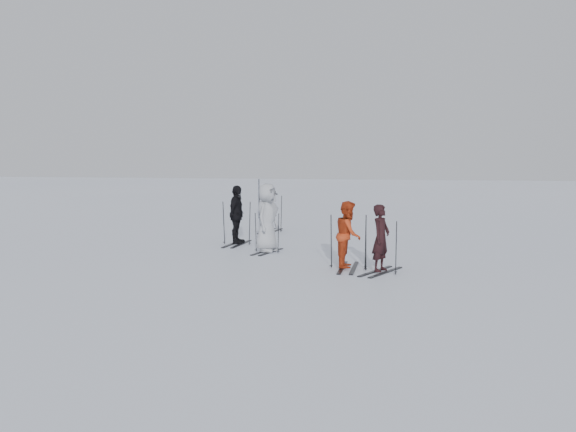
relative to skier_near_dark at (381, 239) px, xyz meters
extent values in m
plane|color=silver|center=(-2.84, 1.87, -0.78)|extent=(120.00, 120.00, 0.00)
imported|color=black|center=(0.00, 0.00, 0.00)|extent=(0.55, 0.66, 1.55)
imported|color=#B03313|center=(-0.80, 0.36, 0.02)|extent=(0.63, 0.80, 1.60)
imported|color=#9FA2A8|center=(-3.36, 2.49, 0.18)|extent=(0.77, 1.03, 1.91)
imported|color=black|center=(-4.67, 3.87, 0.11)|extent=(0.46, 1.05, 1.78)
imported|color=black|center=(-4.49, 7.39, -0.02)|extent=(0.64, 1.02, 1.51)
cylinder|color=black|center=(-6.18, 12.12, 0.09)|extent=(0.04, 0.04, 1.72)
camera|label=1|loc=(1.08, -14.82, 1.89)|focal=40.00mm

